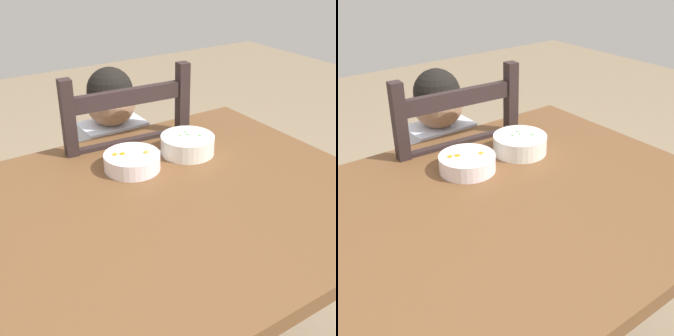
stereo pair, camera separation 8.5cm
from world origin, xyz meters
TOP-DOWN VIEW (x-y plane):
  - dining_table at (0.00, 0.00)m, footprint 1.14×0.87m
  - dining_chair at (0.11, 0.48)m, footprint 0.45×0.45m
  - child_figure at (0.12, 0.48)m, footprint 0.32×0.31m
  - bowl_of_peas at (0.21, 0.19)m, footprint 0.16×0.16m
  - bowl_of_carrots at (0.02, 0.19)m, footprint 0.16×0.16m
  - spoon at (0.07, 0.19)m, footprint 0.13×0.09m

SIDE VIEW (x-z plane):
  - dining_chair at x=0.11m, z-range -0.02..0.98m
  - child_figure at x=0.12m, z-range 0.16..1.13m
  - dining_table at x=0.00m, z-range 0.26..1.04m
  - spoon at x=0.07m, z-range 0.77..0.78m
  - bowl_of_carrots at x=0.02m, z-range 0.77..0.82m
  - bowl_of_peas at x=0.21m, z-range 0.78..0.83m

